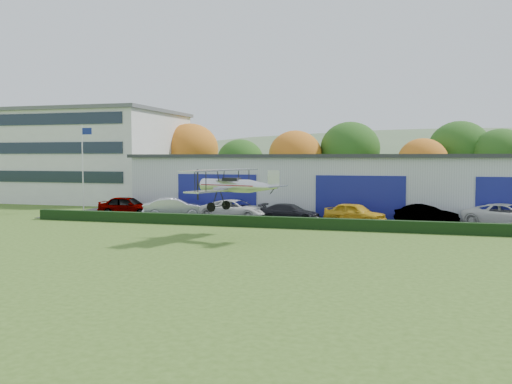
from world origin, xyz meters
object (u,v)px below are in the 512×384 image
(office_block, at_px, (87,156))
(car_3, at_px, (290,213))
(car_4, at_px, (355,213))
(biplane, at_px, (233,184))
(hangar, at_px, (366,184))
(car_5, at_px, (427,215))
(car_2, at_px, (236,210))
(car_1, at_px, (174,208))
(flagpole, at_px, (84,160))
(car_6, at_px, (507,216))
(car_0, at_px, (128,206))

(office_block, height_order, car_3, office_block)
(car_4, relative_size, biplane, 0.68)
(hangar, distance_m, car_5, 8.97)
(car_2, height_order, car_5, car_2)
(car_1, bearing_deg, hangar, -81.27)
(flagpole, xyz_separation_m, car_4, (24.75, -2.38, -3.94))
(biplane, bearing_deg, car_2, 122.38)
(flagpole, distance_m, car_6, 35.67)
(car_5, xyz_separation_m, biplane, (-11.63, -10.66, 2.60))
(office_block, bearing_deg, car_4, -25.08)
(car_4, bearing_deg, office_block, 86.61)
(car_5, bearing_deg, car_6, -110.26)
(hangar, bearing_deg, car_4, -90.91)
(car_5, distance_m, car_6, 5.52)
(car_5, bearing_deg, car_4, 83.07)
(flagpole, height_order, car_1, flagpole)
(car_0, height_order, car_1, car_0)
(flagpole, xyz_separation_m, car_6, (35.43, -1.26, -3.90))
(car_1, relative_size, car_2, 0.89)
(office_block, bearing_deg, car_0, -47.68)
(car_1, bearing_deg, biplane, -160.41)
(car_4, distance_m, car_5, 5.30)
(car_3, distance_m, car_4, 4.98)
(flagpole, xyz_separation_m, car_5, (29.92, -1.21, -4.00))
(car_0, bearing_deg, car_4, -94.93)
(flagpole, relative_size, car_0, 1.62)
(car_4, height_order, car_5, car_4)
(car_1, xyz_separation_m, car_6, (25.24, 1.43, -0.01))
(car_2, height_order, car_3, car_2)
(car_1, bearing_deg, office_block, 27.60)
(car_1, bearing_deg, car_5, -107.51)
(car_3, bearing_deg, car_4, -86.63)
(office_block, distance_m, flagpole, 15.33)
(car_0, bearing_deg, car_5, -91.91)
(hangar, distance_m, car_1, 17.15)
(car_2, xyz_separation_m, car_4, (9.46, -0.32, 0.00))
(car_6, bearing_deg, flagpole, 110.09)
(car_0, relative_size, car_6, 0.82)
(hangar, height_order, car_0, hangar)
(hangar, relative_size, car_3, 8.51)
(car_2, height_order, biplane, biplane)
(flagpole, relative_size, car_2, 1.40)
(flagpole, distance_m, biplane, 21.84)
(car_6, bearing_deg, biplane, 143.87)
(car_2, bearing_deg, hangar, -41.57)
(hangar, distance_m, office_block, 33.84)
(hangar, height_order, car_1, hangar)
(hangar, bearing_deg, car_5, -55.00)
(car_0, height_order, car_4, car_0)
(hangar, relative_size, car_4, 8.68)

